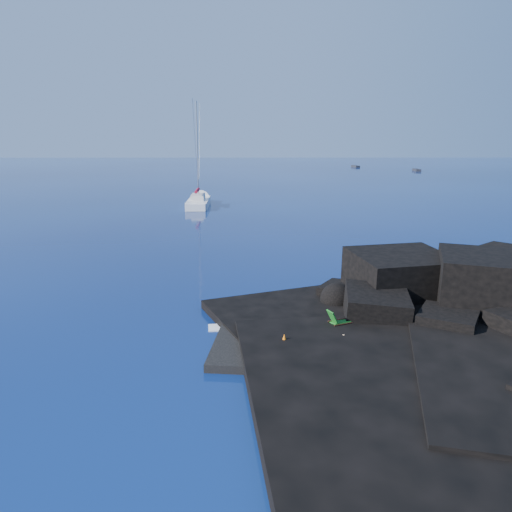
% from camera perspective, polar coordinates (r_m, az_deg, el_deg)
% --- Properties ---
extents(ground, '(400.00, 400.00, 0.00)m').
position_cam_1_polar(ground, '(22.26, -5.40, -10.83)').
color(ground, '#030D36').
rests_on(ground, ground).
extents(headland, '(24.00, 24.00, 3.60)m').
position_cam_1_polar(headland, '(27.32, 23.73, -7.25)').
color(headland, black).
rests_on(headland, ground).
extents(beach, '(9.08, 6.86, 0.70)m').
position_cam_1_polar(beach, '(22.79, 6.23, -10.25)').
color(beach, black).
rests_on(beach, ground).
extents(surf_foam, '(10.00, 8.00, 0.06)m').
position_cam_1_polar(surf_foam, '(27.00, 6.18, -6.38)').
color(surf_foam, white).
rests_on(surf_foam, ground).
extents(sailboat, '(2.98, 13.09, 13.67)m').
position_cam_1_polar(sailboat, '(67.57, -6.57, 5.68)').
color(sailboat, white).
rests_on(sailboat, ground).
extents(deck_chair, '(1.66, 1.21, 1.04)m').
position_cam_1_polar(deck_chair, '(23.98, 10.09, -6.91)').
color(deck_chair, '#15621A').
rests_on(deck_chair, beach).
extents(towel, '(1.85, 1.42, 0.04)m').
position_cam_1_polar(towel, '(22.43, 8.94, -9.71)').
color(towel, beige).
rests_on(towel, beach).
extents(sunbather, '(1.64, 1.10, 0.26)m').
position_cam_1_polar(sunbather, '(22.37, 8.95, -9.35)').
color(sunbather, '#E7B179').
rests_on(sunbather, towel).
extents(marker_cone, '(0.40, 0.40, 0.52)m').
position_cam_1_polar(marker_cone, '(21.85, 3.26, -9.53)').
color(marker_cone, orange).
rests_on(marker_cone, beach).
extents(distant_boat_a, '(1.98, 4.14, 0.53)m').
position_cam_1_polar(distant_boat_a, '(155.44, 11.30, 9.93)').
color(distant_boat_a, '#232327').
rests_on(distant_boat_a, ground).
extents(distant_boat_b, '(1.56, 4.33, 0.57)m').
position_cam_1_polar(distant_boat_b, '(142.20, 17.87, 9.23)').
color(distant_boat_b, black).
rests_on(distant_boat_b, ground).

